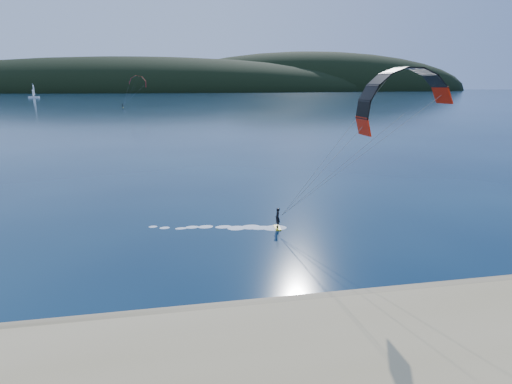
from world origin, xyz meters
TOP-DOWN VIEW (x-y plane):
  - ground at (0.00, 0.00)m, footprint 1800.00×1800.00m
  - wet_sand at (0.00, 4.50)m, footprint 220.00×2.50m
  - headland at (0.63, 745.28)m, footprint 1200.00×310.00m
  - kitesurfer_near at (13.46, 13.06)m, footprint 22.26×7.17m
  - kitesurfer_far at (-19.51, 206.90)m, footprint 13.41×7.44m
  - sailboat at (-123.50, 393.39)m, footprint 9.08×5.85m

SIDE VIEW (x-z plane):
  - ground at x=0.00m, z-range 0.00..0.00m
  - headland at x=0.63m, z-range -70.00..70.00m
  - wet_sand at x=0.00m, z-range 0.00..0.10m
  - sailboat at x=-123.50m, z-range -5.51..7.41m
  - kitesurfer_near at x=13.46m, z-range 2.56..15.41m
  - kitesurfer_far at x=-19.51m, z-range 3.96..19.00m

